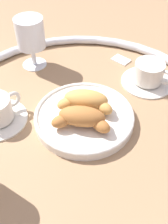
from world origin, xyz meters
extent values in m
plane|color=#997551|center=(0.00, 0.00, 0.00)|extent=(2.20, 2.20, 0.00)
torus|color=silver|center=(0.00, 0.00, 0.01)|extent=(0.69, 0.69, 0.02)
cylinder|color=silver|center=(-0.01, 0.00, 0.01)|extent=(0.23, 0.23, 0.02)
torus|color=silver|center=(-0.01, 0.00, 0.02)|extent=(0.23, 0.23, 0.01)
ellipsoid|color=#D6994C|center=(-0.01, -0.03, 0.04)|extent=(0.10, 0.05, 0.04)
ellipsoid|color=#D6994C|center=(0.03, -0.01, 0.04)|extent=(0.05, 0.05, 0.03)
ellipsoid|color=#D6994C|center=(-0.05, -0.01, 0.04)|extent=(0.05, 0.05, 0.03)
ellipsoid|color=#AD6B33|center=(-0.01, 0.03, 0.04)|extent=(0.10, 0.05, 0.04)
ellipsoid|color=#AD6B33|center=(0.03, 0.04, 0.04)|extent=(0.05, 0.05, 0.03)
ellipsoid|color=#AD6B33|center=(-0.05, 0.04, 0.04)|extent=(0.05, 0.05, 0.03)
cylinder|color=silver|center=(-0.15, -0.16, 0.00)|extent=(0.14, 0.14, 0.01)
cylinder|color=silver|center=(-0.15, -0.16, 0.03)|extent=(0.08, 0.08, 0.05)
cylinder|color=brown|center=(-0.15, -0.16, 0.06)|extent=(0.07, 0.07, 0.01)
torus|color=silver|center=(-0.19, -0.14, 0.04)|extent=(0.04, 0.03, 0.04)
torus|color=silver|center=(0.16, -0.01, 0.04)|extent=(0.03, 0.04, 0.04)
cylinder|color=white|center=(0.16, -0.20, 0.00)|extent=(0.07, 0.07, 0.01)
cylinder|color=white|center=(0.16, -0.20, 0.03)|extent=(0.01, 0.01, 0.05)
cylinder|color=white|center=(0.16, -0.20, 0.10)|extent=(0.08, 0.08, 0.08)
cylinder|color=gold|center=(0.16, -0.20, 0.08)|extent=(0.07, 0.07, 0.04)
cube|color=white|center=(-0.08, -0.25, 0.00)|extent=(0.06, 0.06, 0.01)
camera|label=1|loc=(-0.07, 0.43, 0.47)|focal=44.69mm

